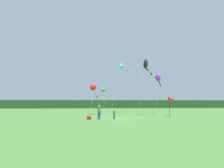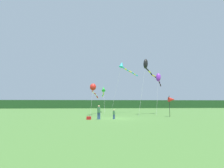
% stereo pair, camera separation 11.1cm
% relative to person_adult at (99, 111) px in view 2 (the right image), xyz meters
% --- Properties ---
extents(ground_plane, '(120.00, 120.00, 0.00)m').
position_rel_person_adult_xyz_m(ground_plane, '(2.21, 1.09, -0.93)').
color(ground_plane, '#477533').
extents(distant_treeline, '(108.00, 2.65, 2.99)m').
position_rel_person_adult_xyz_m(distant_treeline, '(2.21, 46.09, 0.57)').
color(distant_treeline, '#234C23').
rests_on(distant_treeline, ground).
extents(person_adult, '(0.36, 0.36, 1.66)m').
position_rel_person_adult_xyz_m(person_adult, '(0.00, 0.00, 0.00)').
color(person_adult, '#334C8C').
rests_on(person_adult, ground).
extents(person_child, '(0.25, 0.25, 1.14)m').
position_rel_person_adult_xyz_m(person_child, '(1.81, 0.17, -0.29)').
color(person_child, '#334C8C').
rests_on(person_child, ground).
extents(cooler_box, '(0.53, 0.35, 0.37)m').
position_rel_person_adult_xyz_m(cooler_box, '(-1.16, -0.13, -0.74)').
color(cooler_box, red).
rests_on(cooler_box, ground).
extents(banner_flag_pole, '(0.90, 0.70, 2.94)m').
position_rel_person_adult_xyz_m(banner_flag_pole, '(10.31, 3.13, 1.46)').
color(banner_flag_pole, black).
rests_on(banner_flag_pole, ground).
extents(kite_red, '(1.56, 8.17, 5.10)m').
position_rel_person_adult_xyz_m(kite_red, '(-0.75, 7.26, 3.30)').
color(kite_red, '#B2B2B2').
rests_on(kite_red, ground).
extents(kite_purple, '(2.86, 5.20, 7.26)m').
position_rel_person_adult_xyz_m(kite_purple, '(10.73, 9.38, 5.39)').
color(kite_purple, '#B2B2B2').
rests_on(kite_purple, ground).
extents(kite_cyan, '(6.33, 6.26, 9.65)m').
position_rel_person_adult_xyz_m(kite_cyan, '(4.95, 11.91, 7.87)').
color(kite_cyan, '#B2B2B2').
rests_on(kite_cyan, ground).
extents(kite_black, '(5.16, 6.09, 9.32)m').
position_rel_person_adult_xyz_m(kite_black, '(8.03, 7.40, 7.23)').
color(kite_black, '#B2B2B2').
rests_on(kite_black, ground).
extents(kite_green, '(0.79, 8.23, 5.57)m').
position_rel_person_adult_xyz_m(kite_green, '(1.23, 16.15, 3.76)').
color(kite_green, '#B2B2B2').
rests_on(kite_green, ground).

